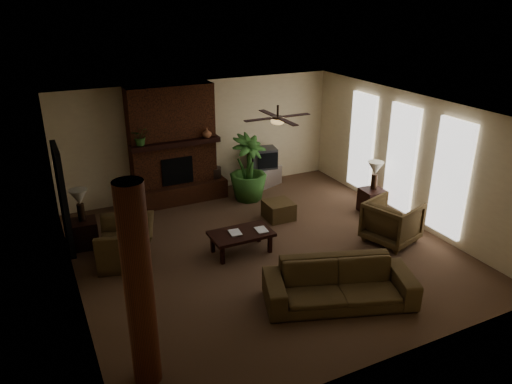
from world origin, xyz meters
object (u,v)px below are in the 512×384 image
floor_plant (248,182)px  armchair_right (392,220)px  coffee_table (241,235)px  floor_vase (214,178)px  side_table_right (372,201)px  sofa (340,277)px  lamp_left (79,199)px  log_column (139,288)px  ottoman (279,210)px  side_table_left (85,234)px  tv_stand (264,176)px  armchair_left (126,236)px  lamp_right (375,170)px

floor_plant → armchair_right: bearing=-62.8°
coffee_table → floor_vase: floor_vase is taller
armchair_right → side_table_right: bearing=-40.8°
side_table_right → sofa: bearing=-136.3°
lamp_left → side_table_right: size_ratio=1.18×
log_column → floor_vase: 6.45m
armchair_right → floor_plant: armchair_right is taller
floor_vase → lamp_left: 3.65m
ottoman → floor_plant: size_ratio=0.37×
side_table_left → lamp_left: size_ratio=0.85×
tv_stand → side_table_right: 2.98m
armchair_left → coffee_table: (2.06, -0.65, -0.14)m
floor_plant → sofa: bearing=-96.4°
tv_stand → lamp_right: (1.51, -2.55, 0.75)m
armchair_right → floor_vase: bearing=12.6°
sofa → floor_plant: sofa is taller
sofa → coffee_table: (-0.75, 2.22, -0.10)m
tv_stand → side_table_right: size_ratio=1.55×
coffee_table → side_table_right: 3.52m
coffee_table → tv_stand: 3.63m
side_table_right → side_table_left: bearing=169.1°
armchair_left → armchair_right: 5.23m
floor_vase → side_table_right: size_ratio=1.40×
lamp_left → floor_plant: bearing=10.1°
armchair_right → log_column: bearing=88.9°
floor_vase → side_table_right: 3.87m
armchair_left → armchair_right: size_ratio=1.21×
armchair_left → coffee_table: 2.16m
log_column → coffee_table: (2.50, 2.54, -1.03)m
coffee_table → tv_stand: bearing=56.0°
sofa → coffee_table: 2.34m
lamp_left → lamp_right: (6.25, -1.19, 0.00)m
floor_plant → side_table_left: 4.03m
armchair_right → ottoman: bearing=20.5°
armchair_right → floor_vase: armchair_right is taller
floor_plant → lamp_left: bearing=-169.9°
tv_stand → floor_plant: (-0.77, -0.66, 0.20)m
floor_plant → side_table_right: bearing=-40.8°
armchair_right → side_table_right: armchair_right is taller
coffee_table → floor_plant: floor_plant is taller
armchair_left → floor_plant: armchair_left is taller
armchair_left → side_table_left: armchair_left is taller
log_column → armchair_left: (0.45, 3.20, -0.89)m
side_table_right → lamp_left: bearing=168.7°
tv_stand → lamp_left: (-4.73, -1.36, 0.75)m
ottoman → armchair_right: bearing=-51.7°
armchair_left → coffee_table: size_ratio=0.98×
ottoman → side_table_right: size_ratio=1.09×
sofa → armchair_right: armchair_right is taller
armchair_right → side_table_left: bearing=48.1°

